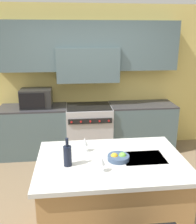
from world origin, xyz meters
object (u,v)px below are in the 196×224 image
object	(u,v)px
microwave	(36,98)
wine_glass_far	(85,142)
wine_bottle	(68,155)
wine_glass_near	(101,161)
range_stove	(89,129)
fruit_bowl	(118,157)

from	to	relation	value
microwave	wine_glass_far	world-z (taller)	microwave
wine_bottle	wine_glass_near	world-z (taller)	wine_bottle
microwave	wine_glass_far	distance (m)	2.00
wine_glass_far	microwave	bearing A→B (deg)	112.20
microwave	wine_glass_near	world-z (taller)	microwave
range_stove	wine_bottle	world-z (taller)	wine_bottle
microwave	range_stove	bearing A→B (deg)	-1.15
range_stove	fruit_bowl	distance (m)	2.14
fruit_bowl	wine_glass_near	bearing A→B (deg)	-134.63
range_stove	microwave	distance (m)	1.12
microwave	wine_glass_near	size ratio (longest dim) A/B	3.33
microwave	fruit_bowl	size ratio (longest dim) A/B	2.38
wine_bottle	fruit_bowl	distance (m)	0.53
range_stove	microwave	xyz separation A→B (m)	(-0.93, 0.02, 0.63)
wine_glass_far	range_stove	bearing A→B (deg)	84.56
range_stove	fruit_bowl	size ratio (longest dim) A/B	4.03
wine_glass_far	fruit_bowl	size ratio (longest dim) A/B	0.72
wine_glass_near	wine_glass_far	world-z (taller)	same
wine_bottle	range_stove	bearing A→B (deg)	80.37
wine_bottle	wine_glass_near	size ratio (longest dim) A/B	1.80
wine_bottle	wine_glass_far	xyz separation A→B (m)	(0.19, 0.30, -0.00)
microwave	wine_bottle	world-z (taller)	microwave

